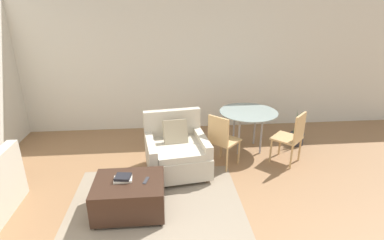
{
  "coord_description": "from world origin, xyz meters",
  "views": [
    {
      "loc": [
        -0.16,
        -2.43,
        2.52
      ],
      "look_at": [
        0.26,
        2.13,
        0.75
      ],
      "focal_mm": 28.0,
      "sensor_mm": 36.0,
      "label": 1
    }
  ],
  "objects_px": {
    "ottoman": "(130,195)",
    "dining_chair_near_left": "(222,138)",
    "tv_remote_primary": "(146,180)",
    "armchair": "(176,151)",
    "dining_table": "(248,116)",
    "dining_chair_near_right": "(292,135)",
    "potted_plant_small": "(297,135)",
    "book_stack": "(123,178)"
  },
  "relations": [
    {
      "from": "armchair",
      "to": "book_stack",
      "type": "bearing_deg",
      "value": -127.21
    },
    {
      "from": "tv_remote_primary",
      "to": "dining_table",
      "type": "relative_size",
      "value": 0.16
    },
    {
      "from": "tv_remote_primary",
      "to": "armchair",
      "type": "bearing_deg",
      "value": 66.61
    },
    {
      "from": "dining_chair_near_left",
      "to": "dining_chair_near_right",
      "type": "relative_size",
      "value": 1.0
    },
    {
      "from": "armchair",
      "to": "potted_plant_small",
      "type": "distance_m",
      "value": 2.47
    },
    {
      "from": "armchair",
      "to": "potted_plant_small",
      "type": "height_order",
      "value": "armchair"
    },
    {
      "from": "dining_table",
      "to": "potted_plant_small",
      "type": "xyz_separation_m",
      "value": [
        1.02,
        0.1,
        -0.46
      ]
    },
    {
      "from": "ottoman",
      "to": "dining_table",
      "type": "relative_size",
      "value": 0.85
    },
    {
      "from": "tv_remote_primary",
      "to": "dining_table",
      "type": "bearing_deg",
      "value": 43.32
    },
    {
      "from": "dining_chair_near_left",
      "to": "dining_chair_near_right",
      "type": "bearing_deg",
      "value": 0.0
    },
    {
      "from": "dining_table",
      "to": "potted_plant_small",
      "type": "distance_m",
      "value": 1.12
    },
    {
      "from": "armchair",
      "to": "dining_chair_near_left",
      "type": "bearing_deg",
      "value": 6.07
    },
    {
      "from": "book_stack",
      "to": "tv_remote_primary",
      "type": "bearing_deg",
      "value": -8.03
    },
    {
      "from": "book_stack",
      "to": "dining_chair_near_right",
      "type": "xyz_separation_m",
      "value": [
        2.63,
        1.02,
        0.04
      ]
    },
    {
      "from": "armchair",
      "to": "ottoman",
      "type": "relative_size",
      "value": 1.2
    },
    {
      "from": "ottoman",
      "to": "dining_chair_near_left",
      "type": "xyz_separation_m",
      "value": [
        1.38,
        1.06,
        0.27
      ]
    },
    {
      "from": "ottoman",
      "to": "tv_remote_primary",
      "type": "xyz_separation_m",
      "value": [
        0.22,
        -0.0,
        0.21
      ]
    },
    {
      "from": "potted_plant_small",
      "to": "dining_chair_near_right",
      "type": "bearing_deg",
      "value": -121.32
    },
    {
      "from": "armchair",
      "to": "ottoman",
      "type": "distance_m",
      "value": 1.17
    },
    {
      "from": "armchair",
      "to": "dining_table",
      "type": "bearing_deg",
      "value": 26.81
    },
    {
      "from": "dining_table",
      "to": "potted_plant_small",
      "type": "height_order",
      "value": "dining_table"
    },
    {
      "from": "potted_plant_small",
      "to": "armchair",
      "type": "bearing_deg",
      "value": -161.69
    },
    {
      "from": "tv_remote_primary",
      "to": "dining_table",
      "type": "xyz_separation_m",
      "value": [
        1.75,
        1.65,
        0.19
      ]
    },
    {
      "from": "armchair",
      "to": "book_stack",
      "type": "distance_m",
      "value": 1.19
    },
    {
      "from": "ottoman",
      "to": "dining_table",
      "type": "height_order",
      "value": "dining_table"
    },
    {
      "from": "dining_chair_near_left",
      "to": "dining_table",
      "type": "bearing_deg",
      "value": 45.0
    },
    {
      "from": "dining_table",
      "to": "dining_chair_near_right",
      "type": "xyz_separation_m",
      "value": [
        0.59,
        -0.59,
        -0.13
      ]
    },
    {
      "from": "dining_chair_near_left",
      "to": "potted_plant_small",
      "type": "relative_size",
      "value": 1.27
    },
    {
      "from": "dining_table",
      "to": "ottoman",
      "type": "bearing_deg",
      "value": -140.1
    },
    {
      "from": "ottoman",
      "to": "book_stack",
      "type": "bearing_deg",
      "value": 151.09
    },
    {
      "from": "ottoman",
      "to": "dining_chair_near_left",
      "type": "height_order",
      "value": "dining_chair_near_left"
    },
    {
      "from": "tv_remote_primary",
      "to": "dining_chair_near_left",
      "type": "relative_size",
      "value": 0.18
    },
    {
      "from": "ottoman",
      "to": "tv_remote_primary",
      "type": "relative_size",
      "value": 5.45
    },
    {
      "from": "dining_chair_near_right",
      "to": "dining_chair_near_left",
      "type": "bearing_deg",
      "value": -180.0
    },
    {
      "from": "dining_chair_near_right",
      "to": "potted_plant_small",
      "type": "xyz_separation_m",
      "value": [
        0.42,
        0.7,
        -0.33
      ]
    },
    {
      "from": "ottoman",
      "to": "potted_plant_small",
      "type": "height_order",
      "value": "potted_plant_small"
    },
    {
      "from": "ottoman",
      "to": "potted_plant_small",
      "type": "bearing_deg",
      "value": 30.4
    },
    {
      "from": "ottoman",
      "to": "dining_table",
      "type": "bearing_deg",
      "value": 39.9
    },
    {
      "from": "ottoman",
      "to": "dining_chair_near_left",
      "type": "relative_size",
      "value": 0.98
    },
    {
      "from": "armchair",
      "to": "tv_remote_primary",
      "type": "bearing_deg",
      "value": -113.39
    },
    {
      "from": "armchair",
      "to": "dining_chair_near_left",
      "type": "height_order",
      "value": "armchair"
    },
    {
      "from": "potted_plant_small",
      "to": "dining_chair_near_left",
      "type": "bearing_deg",
      "value": -156.57
    }
  ]
}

